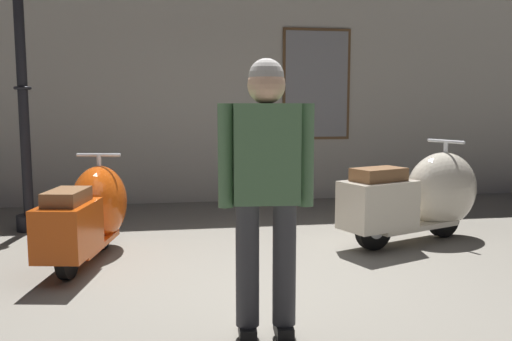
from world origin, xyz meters
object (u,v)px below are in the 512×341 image
(lamppost, at_px, (23,92))
(scooter_0, at_px, (91,212))
(visitor_1, at_px, (266,180))
(scooter_1, at_px, (423,196))

(lamppost, bearing_deg, scooter_0, -55.33)
(scooter_0, distance_m, visitor_1, 2.42)
(scooter_0, relative_size, visitor_1, 0.96)
(lamppost, distance_m, visitor_1, 3.92)
(lamppost, xyz_separation_m, visitor_1, (2.16, -3.22, -0.59))
(visitor_1, bearing_deg, lamppost, 38.61)
(scooter_0, xyz_separation_m, scooter_1, (3.35, 0.08, 0.05))
(lamppost, bearing_deg, scooter_1, -15.49)
(scooter_0, height_order, scooter_1, scooter_1)
(scooter_1, distance_m, lamppost, 4.51)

